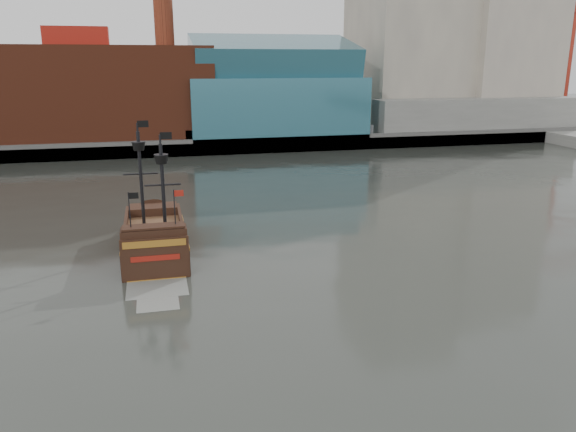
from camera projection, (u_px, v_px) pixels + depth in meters
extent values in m
plane|color=#242621|center=(371.00, 322.00, 32.60)|extent=(400.00, 400.00, 0.00)
cube|color=slate|center=(205.00, 128.00, 118.36)|extent=(220.00, 60.00, 2.00)
cube|color=#4C4C49|center=(224.00, 147.00, 90.69)|extent=(220.00, 1.00, 2.60)
cube|color=maroon|center=(82.00, 93.00, 92.24)|extent=(42.00, 18.00, 15.00)
cube|color=#2A6172|center=(274.00, 106.00, 98.53)|extent=(30.00, 16.00, 10.00)
cube|color=#B0A792|center=(411.00, 6.00, 110.11)|extent=(20.00, 22.00, 46.00)
cube|color=#A99F8E|center=(502.00, 28.00, 111.65)|extent=(18.00, 18.00, 38.00)
cube|color=#B0A792|center=(419.00, 0.00, 127.55)|extent=(24.00, 20.00, 52.00)
cube|color=slate|center=(478.00, 115.00, 104.22)|extent=(40.00, 6.00, 6.00)
cube|color=#2A6172|center=(274.00, 59.00, 96.40)|extent=(28.00, 14.94, 8.78)
cube|color=slate|center=(556.00, 112.00, 126.61)|extent=(4.00, 4.00, 3.00)
cylinder|color=#AA2B1C|center=(564.00, 45.00, 122.74)|extent=(1.40, 1.40, 32.00)
cube|color=slate|center=(563.00, 108.00, 138.30)|extent=(4.00, 4.00, 3.00)
cylinder|color=#AA2B1C|center=(569.00, 60.00, 135.23)|extent=(1.40, 1.40, 26.00)
cube|color=#AA2B1C|center=(565.00, 6.00, 131.33)|extent=(5.00, 2.50, 2.50)
cube|color=black|center=(155.00, 246.00, 44.23)|extent=(4.80, 11.34, 2.45)
cube|color=#4C321C|center=(154.00, 229.00, 43.86)|extent=(4.32, 10.21, 0.28)
cube|color=black|center=(153.00, 211.00, 48.01)|extent=(4.02, 2.29, 0.94)
cube|color=black|center=(154.00, 239.00, 39.08)|extent=(4.49, 1.54, 1.70)
cube|color=black|center=(156.00, 264.00, 38.67)|extent=(4.62, 0.27, 3.77)
cube|color=#99631D|center=(154.00, 244.00, 38.15)|extent=(4.24, 0.11, 0.47)
cube|color=maroon|center=(155.00, 258.00, 38.43)|extent=(3.30, 0.10, 0.38)
cylinder|color=black|center=(141.00, 178.00, 44.00)|extent=(0.27, 0.27, 7.35)
cylinder|color=black|center=(163.00, 189.00, 41.52)|extent=(0.27, 0.27, 6.78)
cone|color=black|center=(139.00, 146.00, 43.32)|extent=(1.04, 1.04, 0.66)
cone|color=black|center=(161.00, 159.00, 40.92)|extent=(1.04, 1.04, 0.66)
cube|color=black|center=(143.00, 124.00, 42.96)|extent=(0.85, 0.03, 0.52)
cube|color=black|center=(166.00, 136.00, 40.57)|extent=(0.85, 0.03, 0.52)
cube|color=gray|center=(157.00, 288.00, 37.49)|extent=(4.03, 3.42, 0.02)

